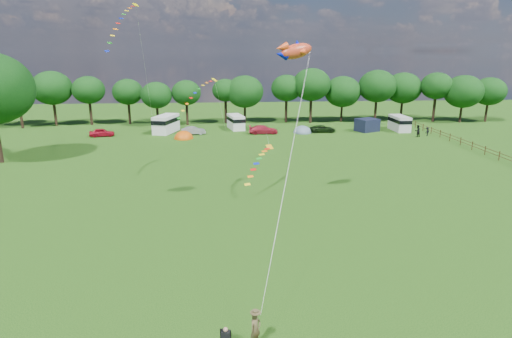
{
  "coord_description": "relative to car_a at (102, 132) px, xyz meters",
  "views": [
    {
      "loc": [
        -2.7,
        -25.56,
        13.31
      ],
      "look_at": [
        0.0,
        8.0,
        4.0
      ],
      "focal_mm": 30.0,
      "sensor_mm": 36.0,
      "label": 1
    }
  ],
  "objects": [
    {
      "name": "tent_orange",
      "position": [
        13.24,
        -2.71,
        -0.64
      ],
      "size": [
        3.06,
        3.35,
        2.39
      ],
      "color": "#CA4F0A",
      "rests_on": "ground"
    },
    {
      "name": "car_d",
      "position": [
        36.35,
        0.86,
        -0.07
      ],
      "size": [
        4.37,
        2.04,
        1.18
      ],
      "primitive_type": "imported",
      "rotation": [
        0.0,
        0.0,
        1.55
      ],
      "color": "black",
      "rests_on": "ground"
    },
    {
      "name": "streamer_kite_b",
      "position": [
        17.08,
        -23.74,
        8.54
      ],
      "size": [
        4.17,
        4.67,
        3.79
      ],
      "rotation": [
        0.0,
        0.0,
        1.11
      ],
      "color": "yellow",
      "rests_on": "ground"
    },
    {
      "name": "fish_kite",
      "position": [
        25.0,
        -35.33,
        12.65
      ],
      "size": [
        3.37,
        1.9,
        1.76
      ],
      "rotation": [
        0.0,
        -0.21,
        0.3
      ],
      "color": "#BF381D",
      "rests_on": "ground"
    },
    {
      "name": "tent_greyblue",
      "position": [
        32.83,
        0.73,
        -0.64
      ],
      "size": [
        3.15,
        3.45,
        2.34
      ],
      "color": "slate",
      "rests_on": "ground"
    },
    {
      "name": "camp_chair",
      "position": [
        19.26,
        -52.84,
        0.11
      ],
      "size": [
        0.64,
        0.65,
        1.29
      ],
      "rotation": [
        0.0,
        0.0,
        -0.27
      ],
      "color": "#99999E",
      "rests_on": "ground"
    },
    {
      "name": "streamer_kite_c",
      "position": [
        23.02,
        -29.51,
        2.58
      ],
      "size": [
        3.25,
        4.93,
        2.83
      ],
      "rotation": [
        0.0,
        0.0,
        0.45
      ],
      "color": "gold",
      "rests_on": "ground"
    },
    {
      "name": "streamer_kite_a",
      "position": [
        7.88,
        -14.73,
        16.3
      ],
      "size": [
        3.37,
        5.65,
        5.78
      ],
      "rotation": [
        0.0,
        0.0,
        0.87
      ],
      "color": "#D2C800",
      "rests_on": "ground"
    },
    {
      "name": "fence",
      "position": [
        54.01,
        -9.53,
        0.04
      ],
      "size": [
        0.12,
        33.12,
        1.2
      ],
      "color": "#472D19",
      "rests_on": "ground"
    },
    {
      "name": "tree_line",
      "position": [
        27.31,
        10.96,
        5.69
      ],
      "size": [
        102.98,
        10.98,
        10.27
      ],
      "color": "black",
      "rests_on": "ground"
    },
    {
      "name": "campervan_b",
      "position": [
        9.91,
        2.79,
        0.91
      ],
      "size": [
        4.2,
        6.44,
        2.92
      ],
      "rotation": [
        0.0,
        0.0,
        1.27
      ],
      "color": "white",
      "rests_on": "ground"
    },
    {
      "name": "awning_navy",
      "position": [
        44.12,
        1.22,
        0.42
      ],
      "size": [
        4.29,
        3.98,
        2.15
      ],
      "primitive_type": "cube",
      "rotation": [
        0.0,
        0.0,
        0.43
      ],
      "color": "#151931",
      "rests_on": "ground"
    },
    {
      "name": "campervan_c",
      "position": [
        21.76,
        5.22,
        0.68
      ],
      "size": [
        3.16,
        5.41,
        2.49
      ],
      "rotation": [
        0.0,
        0.0,
        1.78
      ],
      "color": "silver",
      "rests_on": "ground"
    },
    {
      "name": "campervan_d",
      "position": [
        49.9,
        1.43,
        0.71
      ],
      "size": [
        2.22,
        5.2,
        2.55
      ],
      "rotation": [
        0.0,
        0.0,
        1.57
      ],
      "color": "silver",
      "rests_on": "ground"
    },
    {
      "name": "walker_b",
      "position": [
        52.43,
        -3.79,
        0.07
      ],
      "size": [
        1.04,
        0.86,
        1.46
      ],
      "primitive_type": "imported",
      "rotation": [
        0.0,
        0.0,
        3.69
      ],
      "color": "black",
      "rests_on": "ground"
    },
    {
      "name": "kite_flyer",
      "position": [
        20.65,
        -52.52,
        0.2
      ],
      "size": [
        0.74,
        0.73,
        1.72
      ],
      "primitive_type": "imported",
      "rotation": [
        0.0,
        0.0,
        0.74
      ],
      "color": "brown",
      "rests_on": "ground"
    },
    {
      "name": "car_a",
      "position": [
        0.0,
        0.0,
        0.0
      ],
      "size": [
        4.16,
        2.22,
        1.32
      ],
      "primitive_type": "imported",
      "rotation": [
        0.0,
        0.0,
        1.74
      ],
      "color": "#AF0E22",
      "rests_on": "ground"
    },
    {
      "name": "walker_a",
      "position": [
        50.49,
        -4.4,
        0.32
      ],
      "size": [
        1.08,
        0.84,
        1.95
      ],
      "primitive_type": "imported",
      "rotation": [
        0.0,
        0.0,
        3.45
      ],
      "color": "black",
      "rests_on": "ground"
    },
    {
      "name": "car_c",
      "position": [
        26.15,
        0.32,
        0.04
      ],
      "size": [
        4.67,
        1.97,
        1.4
      ],
      "primitive_type": "imported",
      "rotation": [
        0.0,
        0.0,
        1.57
      ],
      "color": "#B92236",
      "rests_on": "ground"
    },
    {
      "name": "ground_plane",
      "position": [
        22.01,
        -44.03,
        -0.66
      ],
      "size": [
        180.0,
        180.0,
        0.0
      ],
      "primitive_type": "plane",
      "color": "black",
      "rests_on": "ground"
    },
    {
      "name": "car_b",
      "position": [
        14.59,
        0.52,
        -0.0
      ],
      "size": [
        3.86,
        1.85,
        1.31
      ],
      "primitive_type": "imported",
      "rotation": [
        0.0,
        0.0,
        1.7
      ],
      "color": "gray",
      "rests_on": "ground"
    }
  ]
}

